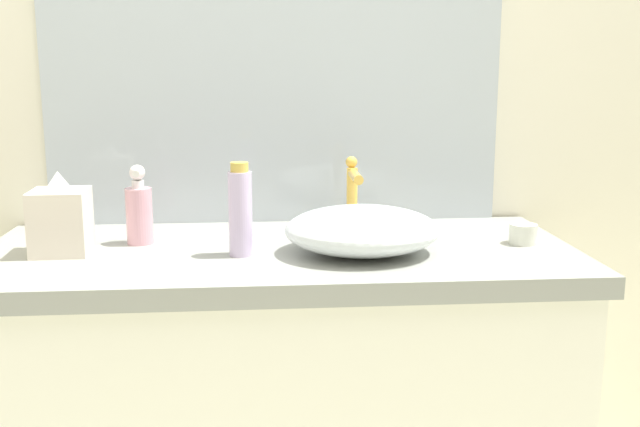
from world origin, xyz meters
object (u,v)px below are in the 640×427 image
(sink_basin, at_px, (362,230))
(lotion_bottle, at_px, (240,211))
(soap_dispenser, at_px, (139,211))
(tissue_box, at_px, (60,218))
(candle_jar, at_px, (523,234))

(sink_basin, height_order, lotion_bottle, lotion_bottle)
(sink_basin, xyz_separation_m, lotion_bottle, (-0.26, 0.00, 0.05))
(sink_basin, relative_size, soap_dispenser, 1.85)
(tissue_box, distance_m, candle_jar, 1.02)
(lotion_bottle, bearing_deg, candle_jar, 4.55)
(candle_jar, bearing_deg, lotion_bottle, -175.45)
(sink_basin, distance_m, tissue_box, 0.65)
(soap_dispenser, bearing_deg, lotion_bottle, -28.85)
(lotion_bottle, xyz_separation_m, candle_jar, (0.63, 0.05, -0.07))
(sink_basin, distance_m, candle_jar, 0.38)
(soap_dispenser, bearing_deg, candle_jar, -5.06)
(lotion_bottle, height_order, tissue_box, lotion_bottle)
(lotion_bottle, distance_m, tissue_box, 0.39)
(lotion_bottle, distance_m, candle_jar, 0.64)
(sink_basin, xyz_separation_m, candle_jar, (0.37, 0.05, -0.03))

